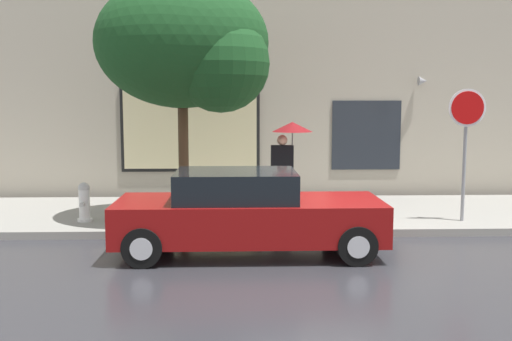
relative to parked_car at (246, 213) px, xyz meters
name	(u,v)px	position (x,y,z in m)	size (l,w,h in m)	color
ground_plane	(312,251)	(1.15, 0.10, -0.70)	(60.00, 60.00, 0.00)	#333338
sidewalk	(295,214)	(1.15, 3.10, -0.62)	(20.00, 4.00, 0.15)	gray
building_facade	(286,67)	(1.12, 5.59, 2.78)	(20.00, 0.67, 7.00)	#B2A893
parked_car	(246,213)	(0.00, 0.00, 0.00)	(4.48, 1.82, 1.42)	maroon
fire_hydrant	(84,202)	(-3.26, 2.08, -0.16)	(0.30, 0.44, 0.80)	white
pedestrian_with_umbrella	(288,142)	(0.99, 3.20, 0.98)	(0.93, 0.91, 1.98)	black
street_tree	(190,47)	(-1.09, 2.16, 2.96)	(3.50, 2.97, 4.92)	#4C3823
stop_sign	(466,128)	(4.46, 1.85, 1.35)	(0.76, 0.10, 2.68)	gray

